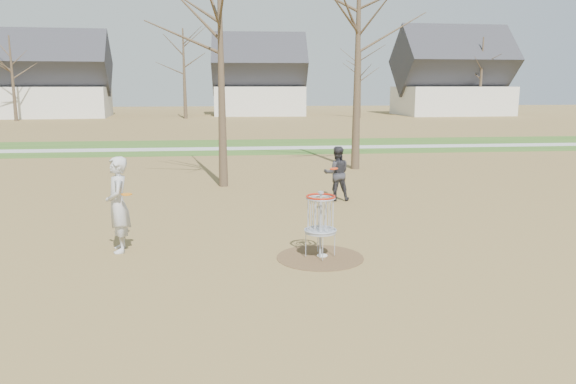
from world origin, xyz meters
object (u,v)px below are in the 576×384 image
object	(u,v)px
player_standing	(118,205)
player_throwing	(337,173)
disc_golf_basket	(321,214)
disc_grounded	(322,255)

from	to	relation	value
player_standing	player_throwing	distance (m)	7.37
player_standing	disc_golf_basket	xyz separation A→B (m)	(4.17, -0.92, -0.10)
disc_golf_basket	player_standing	bearing A→B (deg)	167.50
player_standing	disc_golf_basket	world-z (taller)	player_standing
player_throwing	disc_grounded	world-z (taller)	player_throwing
player_throwing	disc_grounded	xyz separation A→B (m)	(-1.40, -5.60, -0.81)
player_standing	disc_grounded	distance (m)	4.43
player_standing	player_throwing	xyz separation A→B (m)	(5.63, 4.76, -0.18)
player_throwing	disc_grounded	distance (m)	5.83
player_throwing	disc_golf_basket	size ratio (longest dim) A/B	1.23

